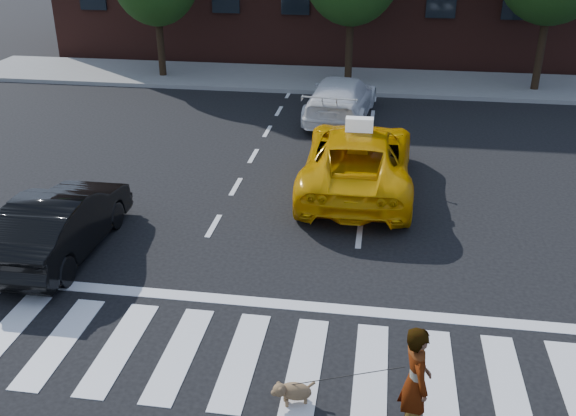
{
  "coord_description": "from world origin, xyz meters",
  "views": [
    {
      "loc": [
        1.92,
        -7.8,
        6.4
      ],
      "look_at": [
        0.23,
        3.27,
        1.1
      ],
      "focal_mm": 40.0,
      "sensor_mm": 36.0,
      "label": 1
    }
  ],
  "objects": [
    {
      "name": "stop_line",
      "position": [
        0.0,
        1.6,
        0.01
      ],
      "size": [
        12.0,
        0.3,
        0.01
      ],
      "primitive_type": "cube",
      "color": "silver",
      "rests_on": "ground"
    },
    {
      "name": "white_suv",
      "position": [
        0.54,
        12.68,
        0.69
      ],
      "size": [
        2.34,
        4.92,
        1.39
      ],
      "primitive_type": "imported",
      "rotation": [
        0.0,
        0.0,
        3.06
      ],
      "color": "white",
      "rests_on": "ground"
    },
    {
      "name": "crosswalk",
      "position": [
        0.0,
        0.0,
        0.01
      ],
      "size": [
        13.0,
        2.4,
        0.01
      ],
      "primitive_type": "cube",
      "color": "silver",
      "rests_on": "ground"
    },
    {
      "name": "sidewalk_far",
      "position": [
        0.0,
        17.5,
        0.07
      ],
      "size": [
        30.0,
        4.0,
        0.15
      ],
      "primitive_type": "cube",
      "color": "slate",
      "rests_on": "ground"
    },
    {
      "name": "dog",
      "position": [
        0.91,
        -0.83,
        0.21
      ],
      "size": [
        0.62,
        0.41,
        0.37
      ],
      "rotation": [
        0.0,
        0.0,
        0.38
      ],
      "color": "#9B784F",
      "rests_on": "ground"
    },
    {
      "name": "ground",
      "position": [
        0.0,
        0.0,
        0.0
      ],
      "size": [
        120.0,
        120.0,
        0.0
      ],
      "primitive_type": "plane",
      "color": "black",
      "rests_on": "ground"
    },
    {
      "name": "taxi_sign",
      "position": [
        1.4,
        6.8,
        1.71
      ],
      "size": [
        0.65,
        0.28,
        0.32
      ],
      "primitive_type": "cube",
      "rotation": [
        0.0,
        0.0,
        3.14
      ],
      "color": "white",
      "rests_on": "taxi"
    },
    {
      "name": "taxi",
      "position": [
        1.4,
        7.0,
        0.78
      ],
      "size": [
        2.59,
        5.6,
        1.55
      ],
      "primitive_type": "imported",
      "rotation": [
        0.0,
        0.0,
        3.14
      ],
      "color": "#DC9904",
      "rests_on": "ground"
    },
    {
      "name": "black_sedan",
      "position": [
        -4.29,
        2.83,
        0.67
      ],
      "size": [
        1.44,
        4.05,
        1.33
      ],
      "primitive_type": "imported",
      "rotation": [
        0.0,
        0.0,
        3.15
      ],
      "color": "black",
      "rests_on": "ground"
    },
    {
      "name": "woman",
      "position": [
        2.57,
        -1.1,
        0.83
      ],
      "size": [
        0.53,
        0.68,
        1.66
      ],
      "primitive_type": "imported",
      "rotation": [
        0.0,
        0.0,
        1.82
      ],
      "color": "#999999",
      "rests_on": "ground"
    }
  ]
}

